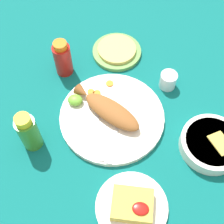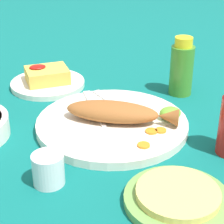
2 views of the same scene
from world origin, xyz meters
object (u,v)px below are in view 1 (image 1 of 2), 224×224
side_plate_fries (132,207)px  fried_fish (109,110)px  guacamole_bowl (211,144)px  hot_sauce_bottle_red (63,58)px  tortilla_plate (117,52)px  main_plate (112,117)px  fork_near (114,139)px  hot_sauce_bottle_green (29,132)px  salt_cup (168,81)px  fork_far (99,137)px

side_plate_fries → fried_fish: bearing=109.0°
guacamole_bowl → fried_fish: bearing=167.4°
hot_sauce_bottle_red → tortilla_plate: bearing=31.0°
main_plate → guacamole_bowl: (0.30, -0.06, 0.01)m
main_plate → tortilla_plate: 0.27m
side_plate_fries → tortilla_plate: size_ratio=1.12×
fork_near → hot_sauce_bottle_green: bearing=-77.9°
hot_sauce_bottle_red → guacamole_bowl: 0.54m
main_plate → hot_sauce_bottle_red: size_ratio=2.41×
fried_fish → fork_near: bearing=-42.3°
fried_fish → main_plate: bearing=0.0°
main_plate → hot_sauce_bottle_red: (-0.19, 0.17, 0.05)m
hot_sauce_bottle_red → hot_sauce_bottle_green: (-0.04, -0.28, 0.01)m
fork_near → hot_sauce_bottle_green: hot_sauce_bottle_green is taller
hot_sauce_bottle_green → tortilla_plate: bearing=61.6°
hot_sauce_bottle_red → fork_near: bearing=-51.4°
salt_cup → main_plate: bearing=-138.4°
hot_sauce_bottle_red → salt_cup: (0.35, -0.02, -0.04)m
side_plate_fries → guacamole_bowl: bearing=43.9°
fork_near → fork_far: 0.05m
fork_far → tortilla_plate: fork_far is taller
main_plate → fork_far: fork_far is taller
fork_far → side_plate_fries: 0.22m
tortilla_plate → fork_near: bearing=-84.8°
fork_far → fork_near: bearing=74.0°
tortilla_plate → hot_sauce_bottle_green: bearing=-118.4°
hot_sauce_bottle_green → side_plate_fries: 0.35m
main_plate → salt_cup: (0.17, 0.15, 0.02)m
hot_sauce_bottle_green → tortilla_plate: size_ratio=0.85×
main_plate → fork_far: 0.09m
fork_near → hot_sauce_bottle_green: 0.25m
main_plate → hot_sauce_bottle_red: 0.26m
main_plate → fork_far: bearing=-110.6°
main_plate → fried_fish: (-0.01, 0.01, 0.03)m
side_plate_fries → hot_sauce_bottle_red: bearing=121.5°
hot_sauce_bottle_green → guacamole_bowl: (0.53, 0.05, -0.05)m
fried_fish → tortilla_plate: fried_fish is taller
side_plate_fries → tortilla_plate: bearing=100.6°
main_plate → guacamole_bowl: bearing=-11.9°
fork_near → hot_sauce_bottle_green: size_ratio=1.25×
fried_fish → hot_sauce_bottle_red: bearing=167.7°
fork_near → side_plate_fries: bearing=24.8°
main_plate → side_plate_fries: main_plate is taller
guacamole_bowl → main_plate: bearing=168.1°
hot_sauce_bottle_green → salt_cup: size_ratio=2.63×
hot_sauce_bottle_red → hot_sauce_bottle_green: hot_sauce_bottle_green is taller
tortilla_plate → guacamole_bowl: bearing=-46.7°
fork_far → guacamole_bowl: 0.33m
guacamole_bowl → tortilla_plate: bearing=133.3°
hot_sauce_bottle_green → side_plate_fries: hot_sauce_bottle_green is taller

